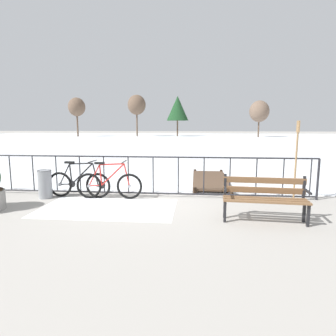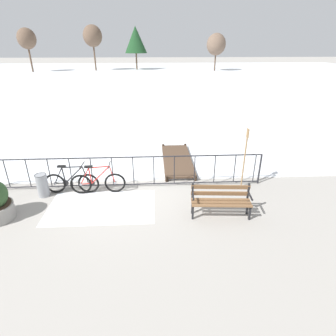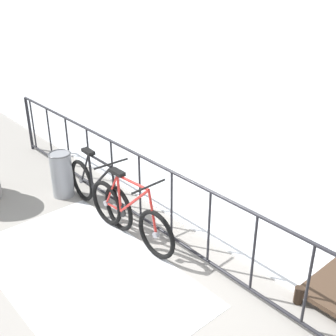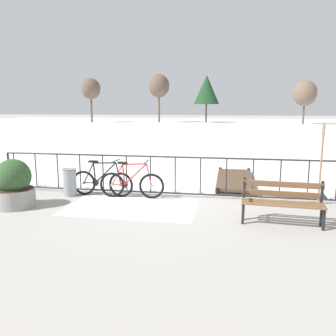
{
  "view_description": "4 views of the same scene",
  "coord_description": "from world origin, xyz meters",
  "px_view_note": "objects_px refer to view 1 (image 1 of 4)",
  "views": [
    {
      "loc": [
        1.43,
        -7.42,
        1.88
      ],
      "look_at": [
        0.72,
        0.09,
        0.75
      ],
      "focal_mm": 30.85,
      "sensor_mm": 36.0,
      "label": 1
    },
    {
      "loc": [
        1.02,
        -8.03,
        4.38
      ],
      "look_at": [
        1.42,
        -0.75,
        0.99
      ],
      "focal_mm": 29.28,
      "sensor_mm": 36.0,
      "label": 2
    },
    {
      "loc": [
        3.23,
        -3.17,
        3.43
      ],
      "look_at": [
        -0.65,
        0.21,
        0.92
      ],
      "focal_mm": 46.21,
      "sensor_mm": 36.0,
      "label": 3
    },
    {
      "loc": [
        1.69,
        -8.79,
        2.37
      ],
      "look_at": [
        0.23,
        -0.53,
        0.85
      ],
      "focal_mm": 36.89,
      "sensor_mm": 36.0,
      "label": 4
    }
  ],
  "objects_px": {
    "bicycle_second": "(79,184)",
    "oar_upright": "(296,156)",
    "park_bench": "(264,195)",
    "trash_bin": "(45,184)",
    "bicycle_near_railing": "(109,185)"
  },
  "relations": [
    {
      "from": "oar_upright",
      "to": "trash_bin",
      "type": "bearing_deg",
      "value": -177.8
    },
    {
      "from": "bicycle_near_railing",
      "to": "oar_upright",
      "type": "height_order",
      "value": "oar_upright"
    },
    {
      "from": "bicycle_second",
      "to": "oar_upright",
      "type": "bearing_deg",
      "value": 1.07
    },
    {
      "from": "bicycle_near_railing",
      "to": "trash_bin",
      "type": "relative_size",
      "value": 2.34
    },
    {
      "from": "bicycle_near_railing",
      "to": "bicycle_second",
      "type": "relative_size",
      "value": 1.0
    },
    {
      "from": "bicycle_second",
      "to": "park_bench",
      "type": "distance_m",
      "value": 4.61
    },
    {
      "from": "bicycle_second",
      "to": "oar_upright",
      "type": "distance_m",
      "value": 5.5
    },
    {
      "from": "bicycle_near_railing",
      "to": "trash_bin",
      "type": "bearing_deg",
      "value": -177.04
    },
    {
      "from": "park_bench",
      "to": "oar_upright",
      "type": "height_order",
      "value": "oar_upright"
    },
    {
      "from": "park_bench",
      "to": "trash_bin",
      "type": "bearing_deg",
      "value": 166.05
    },
    {
      "from": "oar_upright",
      "to": "bicycle_second",
      "type": "bearing_deg",
      "value": -178.93
    },
    {
      "from": "trash_bin",
      "to": "oar_upright",
      "type": "relative_size",
      "value": 0.37
    },
    {
      "from": "bicycle_near_railing",
      "to": "bicycle_second",
      "type": "height_order",
      "value": "same"
    },
    {
      "from": "park_bench",
      "to": "oar_upright",
      "type": "xyz_separation_m",
      "value": [
        1.07,
        1.54,
        0.63
      ]
    },
    {
      "from": "trash_bin",
      "to": "oar_upright",
      "type": "distance_m",
      "value": 6.34
    }
  ]
}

